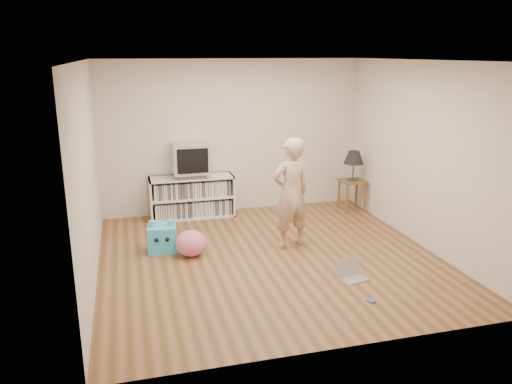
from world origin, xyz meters
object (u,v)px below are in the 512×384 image
at_px(table_lamp, 354,158).
at_px(dvd_deck, 191,175).
at_px(laptop, 351,273).
at_px(plush_blue, 162,238).
at_px(media_unit, 192,197).
at_px(crt_tv, 191,158).
at_px(plush_pink, 191,243).
at_px(person, 291,193).
at_px(side_table, 352,188).

bearing_deg(table_lamp, dvd_deck, 172.36).
xyz_separation_m(laptop, plush_blue, (-2.18, 1.48, 0.13)).
bearing_deg(dvd_deck, laptop, -61.73).
xyz_separation_m(media_unit, plush_blue, (-0.62, -1.43, -0.16)).
bearing_deg(plush_blue, table_lamp, 22.66).
distance_m(crt_tv, table_lamp, 2.79).
distance_m(dvd_deck, laptop, 3.36).
height_order(dvd_deck, plush_blue, dvd_deck).
xyz_separation_m(media_unit, laptop, (1.56, -2.91, -0.29)).
bearing_deg(dvd_deck, plush_pink, -98.51).
bearing_deg(person, side_table, -151.77).
distance_m(crt_tv, laptop, 3.42).
xyz_separation_m(side_table, person, (-1.59, -1.32, 0.38)).
height_order(person, plush_blue, person).
height_order(media_unit, plush_blue, media_unit).
bearing_deg(side_table, dvd_deck, 172.36).
relative_size(crt_tv, table_lamp, 1.17).
xyz_separation_m(dvd_deck, plush_blue, (-0.62, -1.42, -0.54)).
relative_size(crt_tv, side_table, 1.09).
bearing_deg(table_lamp, laptop, -115.43).
xyz_separation_m(side_table, plush_blue, (-3.38, -1.05, -0.22)).
relative_size(media_unit, crt_tv, 2.33).
relative_size(side_table, person, 0.35).
relative_size(media_unit, plush_blue, 3.08).
distance_m(crt_tv, side_table, 2.85).
distance_m(table_lamp, plush_blue, 3.61).
height_order(plush_blue, plush_pink, plush_blue).
relative_size(table_lamp, plush_blue, 1.13).
relative_size(media_unit, dvd_deck, 3.11).
distance_m(crt_tv, plush_pink, 1.89).
relative_size(dvd_deck, plush_blue, 0.99).
bearing_deg(table_lamp, plush_blue, -162.76).
distance_m(person, plush_pink, 1.55).
bearing_deg(media_unit, crt_tv, -90.00).
height_order(media_unit, laptop, media_unit).
bearing_deg(dvd_deck, table_lamp, -7.64).
relative_size(side_table, table_lamp, 1.07).
relative_size(media_unit, laptop, 3.68).
height_order(table_lamp, laptop, table_lamp).
distance_m(table_lamp, laptop, 2.93).
height_order(crt_tv, plush_blue, crt_tv).
bearing_deg(crt_tv, media_unit, 90.00).
xyz_separation_m(plush_blue, plush_pink, (0.37, -0.26, -0.01)).
relative_size(media_unit, table_lamp, 2.72).
distance_m(media_unit, laptop, 3.32).
xyz_separation_m(crt_tv, plush_blue, (-0.62, -1.41, -0.83)).
relative_size(person, laptop, 4.16).
distance_m(media_unit, plush_pink, 1.72).
bearing_deg(dvd_deck, plush_blue, -113.54).
bearing_deg(media_unit, plush_blue, -113.31).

